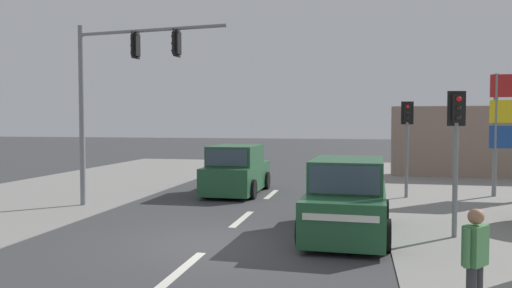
{
  "coord_description": "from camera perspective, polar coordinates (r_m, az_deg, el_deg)",
  "views": [
    {
      "loc": [
        3.28,
        -10.95,
        2.83
      ],
      "look_at": [
        0.21,
        4.0,
        2.14
      ],
      "focal_mm": 35.0,
      "sensor_mm": 36.0,
      "label": 1
    }
  ],
  "objects": [
    {
      "name": "lane_dash_far",
      "position": [
        19.44,
        1.77,
        -5.76
      ],
      "size": [
        0.2,
        2.4,
        0.01
      ],
      "primitive_type": "cube",
      "color": "silver",
      "rests_on": "ground"
    },
    {
      "name": "pedestal_signal_far_median",
      "position": [
        19.12,
        16.88,
        1.25
      ],
      "size": [
        0.44,
        0.29,
        3.56
      ],
      "color": "slate",
      "rests_on": "ground"
    },
    {
      "name": "traffic_signal_mast",
      "position": [
        16.92,
        -15.83,
        6.96
      ],
      "size": [
        5.26,
        0.75,
        6.0
      ],
      "color": "slate",
      "rests_on": "ground"
    },
    {
      "name": "suv_crossing_left",
      "position": [
        12.71,
        10.39,
        -6.25
      ],
      "size": [
        2.2,
        4.6,
        1.9
      ],
      "color": "#235633",
      "rests_on": "ground"
    },
    {
      "name": "pedestrian_at_kerb",
      "position": [
        7.7,
        23.75,
        -11.96
      ],
      "size": [
        0.4,
        0.46,
        1.63
      ],
      "color": "#333338",
      "rests_on": "ground"
    },
    {
      "name": "ground_plane",
      "position": [
        11.78,
        -5.03,
        -11.32
      ],
      "size": [
        140.0,
        140.0,
        0.0
      ],
      "primitive_type": "plane",
      "color": "#3A3A3D"
    },
    {
      "name": "lane_dash_mid",
      "position": [
        14.61,
        -1.62,
        -8.56
      ],
      "size": [
        0.2,
        2.4,
        0.01
      ],
      "primitive_type": "cube",
      "color": "silver",
      "rests_on": "ground"
    },
    {
      "name": "kerb_left_verge",
      "position": [
        19.24,
        -26.48,
        -6.1
      ],
      "size": [
        8.0,
        40.0,
        0.02
      ],
      "primitive_type": "cube",
      "color": "gray",
      "rests_on": "ground"
    },
    {
      "name": "lane_dash_near",
      "position": [
        9.94,
        -8.43,
        -13.95
      ],
      "size": [
        0.2,
        2.4,
        0.01
      ],
      "primitive_type": "cube",
      "color": "silver",
      "rests_on": "ground"
    },
    {
      "name": "pedestal_signal_right_kerb",
      "position": [
        12.91,
        21.9,
        0.58
      ],
      "size": [
        0.44,
        0.31,
        3.56
      ],
      "color": "slate",
      "rests_on": "ground"
    },
    {
      "name": "suv_receding_far",
      "position": [
        19.66,
        -2.22,
        -3.08
      ],
      "size": [
        2.06,
        4.54,
        1.9
      ],
      "color": "#235633",
      "rests_on": "ground"
    }
  ]
}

